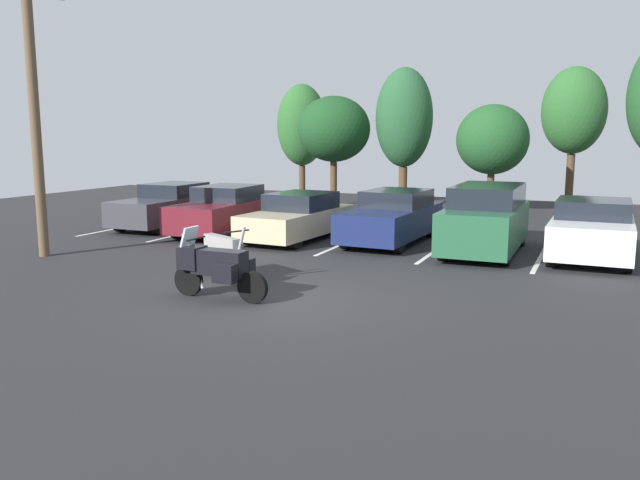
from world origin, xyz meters
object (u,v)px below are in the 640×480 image
motorcycle_second (223,254)px  car_white (592,230)px  motorcycle_touring (216,266)px  utility_pole (34,112)px  car_maroon (226,210)px  car_navy (392,217)px  car_champagne (298,217)px  car_charcoal (169,206)px  car_green (486,219)px

motorcycle_second → car_white: car_white is taller
motorcycle_touring → utility_pole: 7.61m
car_maroon → car_navy: (5.53, 0.40, 0.01)m
car_champagne → motorcycle_touring: bearing=-77.0°
car_white → car_navy: bearing=175.4°
car_charcoal → car_champagne: 5.32m
car_navy → car_charcoal: bearing=-180.0°
car_charcoal → car_navy: 8.12m
car_green → car_white: 2.68m
motorcycle_touring → car_maroon: 8.62m
car_charcoal → car_navy: bearing=0.0°
car_charcoal → car_champagne: bearing=-6.3°
car_navy → utility_pole: 10.20m
car_green → utility_pole: bearing=-153.8°
car_champagne → car_green: 5.66m
motorcycle_touring → car_white: car_white is taller
car_charcoal → car_maroon: 2.61m
car_charcoal → motorcycle_touring: bearing=-48.3°
car_charcoal → car_navy: (8.12, 0.01, 0.02)m
motorcycle_second → utility_pole: size_ratio=0.29×
motorcycle_second → motorcycle_touring: bearing=-62.2°
car_maroon → motorcycle_second: bearing=-58.8°
car_champagne → motorcycle_second: bearing=-81.5°
car_champagne → utility_pole: bearing=-133.5°
car_maroon → car_green: (8.36, -0.20, 0.17)m
car_champagne → utility_pole: utility_pole is taller
car_green → car_champagne: bearing=179.9°
motorcycle_touring → utility_pole: size_ratio=0.29×
car_white → motorcycle_touring: bearing=-132.0°
utility_pole → car_charcoal: bearing=93.1°
motorcycle_touring → car_white: 9.94m
car_charcoal → motorcycle_second: bearing=-45.5°
motorcycle_touring → car_champagne: 7.42m
motorcycle_touring → motorcycle_second: 1.78m
car_green → car_maroon: bearing=178.6°
utility_pole → car_green: bearing=26.2°
car_green → car_navy: bearing=168.0°
car_navy → car_green: size_ratio=1.03×
motorcycle_touring → car_charcoal: size_ratio=0.47×
car_charcoal → car_navy: car_navy is taller
motorcycle_touring → car_green: 8.25m
car_charcoal → car_green: 10.96m
motorcycle_touring → car_navy: 7.91m
car_white → car_charcoal: bearing=178.2°
car_champagne → car_white: 8.33m
motorcycle_touring → car_maroon: size_ratio=0.43×
car_white → utility_pole: 14.67m
motorcycle_second → car_charcoal: (-6.13, 6.24, 0.18)m
car_white → car_champagne: bearing=-179.0°
car_champagne → utility_pole: size_ratio=0.63×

